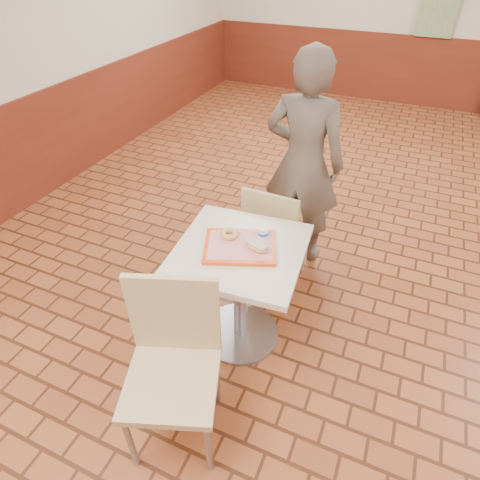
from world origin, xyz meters
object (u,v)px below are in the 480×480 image
at_px(main_table, 240,280).
at_px(paper_cup, 263,233).
at_px(customer, 303,163).
at_px(long_john_donut, 256,247).
at_px(serving_tray, 240,246).
at_px(chair_main_back, 274,233).
at_px(chair_main_front, 173,358).
at_px(ring_donut, 229,234).

bearing_deg(main_table, paper_cup, 45.54).
relative_size(customer, long_john_donut, 11.22).
bearing_deg(long_john_donut, paper_cup, 88.92).
relative_size(main_table, serving_tray, 1.89).
bearing_deg(long_john_donut, main_table, 178.52).
bearing_deg(chair_main_back, serving_tray, 90.61).
bearing_deg(serving_tray, chair_main_back, 88.51).
height_order(long_john_donut, paper_cup, paper_cup).
distance_m(chair_main_front, paper_cup, 0.85).
height_order(chair_main_back, long_john_donut, chair_main_back).
bearing_deg(long_john_donut, customer, 91.88).
distance_m(chair_main_front, ring_donut, 0.78).
bearing_deg(ring_donut, long_john_donut, -15.45).
relative_size(serving_tray, paper_cup, 5.03).
xyz_separation_m(chair_main_back, long_john_donut, (0.09, -0.58, 0.33)).
height_order(ring_donut, paper_cup, paper_cup).
height_order(serving_tray, paper_cup, paper_cup).
distance_m(chair_main_back, long_john_donut, 0.68).
bearing_deg(long_john_donut, chair_main_back, 98.39).
bearing_deg(long_john_donut, serving_tray, 178.52).
relative_size(chair_main_back, ring_donut, 8.15).
bearing_deg(chair_main_front, chair_main_back, 66.14).
distance_m(customer, paper_cup, 0.95).
xyz_separation_m(ring_donut, long_john_donut, (0.19, -0.05, 0.00)).
bearing_deg(long_john_donut, chair_main_front, -104.22).
distance_m(long_john_donut, paper_cup, 0.11).
distance_m(customer, serving_tray, 1.06).
distance_m(customer, long_john_donut, 1.06).
bearing_deg(paper_cup, ring_donut, -164.27).
bearing_deg(chair_main_back, chair_main_front, 88.24).
bearing_deg(chair_main_front, ring_donut, 71.66).
relative_size(chair_main_back, serving_tray, 2.14).
height_order(main_table, chair_main_front, chair_main_front).
xyz_separation_m(customer, long_john_donut, (0.03, -1.05, -0.02)).
height_order(customer, ring_donut, customer).
bearing_deg(ring_donut, serving_tray, -29.04).
xyz_separation_m(serving_tray, long_john_donut, (0.10, -0.00, 0.03)).
xyz_separation_m(chair_main_front, long_john_donut, (0.17, 0.67, 0.27)).
height_order(main_table, customer, customer).
xyz_separation_m(chair_main_front, paper_cup, (0.17, 0.78, 0.29)).
distance_m(customer, ring_donut, 1.01).
height_order(chair_main_front, chair_main_back, chair_main_front).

